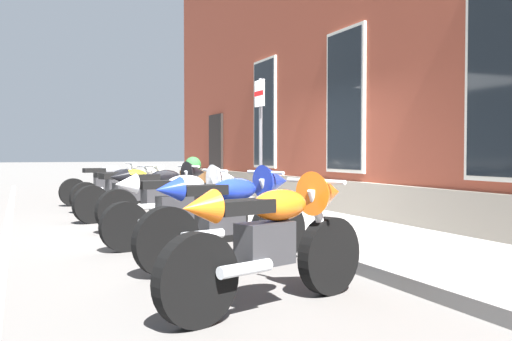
{
  "coord_description": "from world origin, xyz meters",
  "views": [
    {
      "loc": [
        8.59,
        -3.02,
        1.18
      ],
      "look_at": [
        0.22,
        0.47,
        0.9
      ],
      "focal_mm": 39.9,
      "sensor_mm": 36.0,
      "label": 1
    }
  ],
  "objects": [
    {
      "name": "ground_plane",
      "position": [
        0.0,
        0.0,
        0.0
      ],
      "size": [
        140.0,
        140.0,
        0.0
      ],
      "primitive_type": "plane",
      "color": "#565451"
    },
    {
      "name": "sidewalk",
      "position": [
        0.0,
        1.14,
        0.06
      ],
      "size": [
        27.14,
        2.28,
        0.13
      ],
      "primitive_type": "cube",
      "color": "slate",
      "rests_on": "ground_plane"
    },
    {
      "name": "lane_stripe",
      "position": [
        0.0,
        -3.2,
        0.0
      ],
      "size": [
        27.14,
        0.12,
        0.01
      ],
      "primitive_type": "cube",
      "color": "silver",
      "rests_on": "ground_plane"
    },
    {
      "name": "brick_pub_facade",
      "position": [
        0.0,
        5.22,
        3.74
      ],
      "size": [
        21.14,
        5.99,
        7.49
      ],
      "color": "brown",
      "rests_on": "ground_plane"
    },
    {
      "name": "motorcycle_grey_naked",
      "position": [
        -4.74,
        -1.15,
        0.48
      ],
      "size": [
        0.66,
        2.11,
        0.97
      ],
      "color": "black",
      "rests_on": "ground_plane"
    },
    {
      "name": "motorcycle_black_naked",
      "position": [
        -3.22,
        -1.1,
        0.47
      ],
      "size": [
        0.77,
        2.03,
        0.92
      ],
      "color": "black",
      "rests_on": "ground_plane"
    },
    {
      "name": "motorcycle_yellow_naked",
      "position": [
        -1.47,
        -1.22,
        0.48
      ],
      "size": [
        0.85,
        1.98,
        0.97
      ],
      "color": "black",
      "rests_on": "ground_plane"
    },
    {
      "name": "motorcycle_black_sport",
      "position": [
        -0.1,
        -0.94,
        0.57
      ],
      "size": [
        0.78,
        2.02,
        1.05
      ],
      "color": "black",
      "rests_on": "ground_plane"
    },
    {
      "name": "motorcycle_white_sport",
      "position": [
        1.59,
        -1.08,
        0.56
      ],
      "size": [
        0.68,
        2.01,
        1.03
      ],
      "color": "black",
      "rests_on": "ground_plane"
    },
    {
      "name": "motorcycle_blue_sport",
      "position": [
        3.11,
        -1.0,
        0.57
      ],
      "size": [
        0.72,
        2.01,
        1.06
      ],
      "color": "black",
      "rests_on": "ground_plane"
    },
    {
      "name": "motorcycle_orange_sport",
      "position": [
        4.67,
        -1.21,
        0.56
      ],
      "size": [
        0.85,
        1.94,
        1.04
      ],
      "color": "black",
      "rests_on": "ground_plane"
    },
    {
      "name": "parking_sign",
      "position": [
        -0.2,
        0.73,
        1.62
      ],
      "size": [
        0.36,
        0.07,
        2.3
      ],
      "color": "#4C4C51",
      "rests_on": "sidewalk"
    },
    {
      "name": "barrel_planter",
      "position": [
        -4.89,
        0.93,
        0.52
      ],
      "size": [
        0.69,
        0.69,
        0.97
      ],
      "color": "brown",
      "rests_on": "sidewalk"
    }
  ]
}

